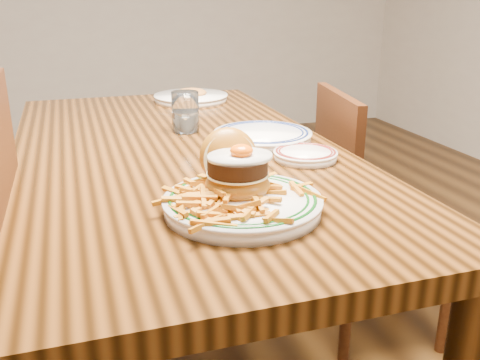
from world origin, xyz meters
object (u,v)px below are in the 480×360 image
object	(u,v)px
chair_right	(365,210)
main_plate	(240,189)
side_plate	(305,154)
table	(178,178)

from	to	relation	value
chair_right	main_plate	world-z (taller)	main_plate
chair_right	side_plate	bearing A→B (deg)	47.14
side_plate	table	bearing A→B (deg)	120.45
table	main_plate	bearing A→B (deg)	-86.05
table	side_plate	size ratio (longest dim) A/B	9.99
chair_right	main_plate	bearing A→B (deg)	50.47
table	chair_right	size ratio (longest dim) A/B	1.87
table	chair_right	world-z (taller)	chair_right
table	main_plate	size ratio (longest dim) A/B	5.07
main_plate	chair_right	bearing A→B (deg)	43.59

